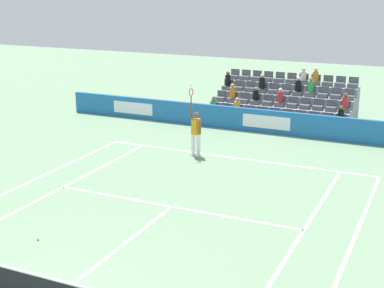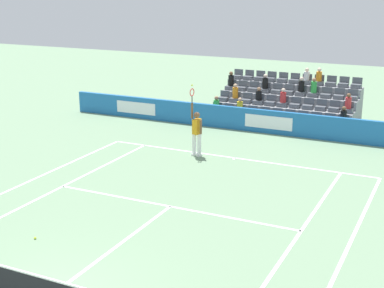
{
  "view_description": "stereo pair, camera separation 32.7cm",
  "coord_description": "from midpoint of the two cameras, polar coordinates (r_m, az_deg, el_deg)",
  "views": [
    {
      "loc": [
        -7.27,
        7.97,
        6.68
      ],
      "look_at": [
        0.75,
        -9.52,
        1.1
      ],
      "focal_mm": 52.55,
      "sensor_mm": 36.0,
      "label": 1
    },
    {
      "loc": [
        -7.57,
        7.83,
        6.68
      ],
      "look_at": [
        0.75,
        -9.52,
        1.1
      ],
      "focal_mm": 52.55,
      "sensor_mm": 36.0,
      "label": 2
    }
  ],
  "objects": [
    {
      "name": "line_baseline",
      "position": [
        22.16,
        4.83,
        -1.42
      ],
      "size": [
        10.97,
        0.1,
        0.01
      ],
      "primitive_type": "cube",
      "color": "white",
      "rests_on": "ground"
    },
    {
      "name": "line_service",
      "position": [
        17.44,
        -1.68,
        -6.35
      ],
      "size": [
        8.23,
        0.1,
        0.01
      ],
      "primitive_type": "cube",
      "color": "white",
      "rests_on": "ground"
    },
    {
      "name": "line_centre_service",
      "position": [
        14.93,
        -7.41,
        -10.55
      ],
      "size": [
        0.1,
        6.4,
        0.01
      ],
      "primitive_type": "cube",
      "color": "white",
      "rests_on": "ground"
    },
    {
      "name": "line_singles_sideline_left",
      "position": [
        19.22,
        -13.33,
        -4.62
      ],
      "size": [
        0.1,
        11.89,
        0.01
      ],
      "primitive_type": "cube",
      "color": "white",
      "rests_on": "ground"
    },
    {
      "name": "line_singles_sideline_right",
      "position": [
        15.72,
        11.17,
        -9.29
      ],
      "size": [
        0.1,
        11.89,
        0.01
      ],
      "primitive_type": "cube",
      "color": "white",
      "rests_on": "ground"
    },
    {
      "name": "line_doubles_sideline_left",
      "position": [
        20.07,
        -16.4,
        -3.95
      ],
      "size": [
        0.1,
        11.89,
        0.01
      ],
      "primitive_type": "cube",
      "color": "white",
      "rests_on": "ground"
    },
    {
      "name": "line_doubles_sideline_right",
      "position": [
        15.49,
        16.14,
        -10.05
      ],
      "size": [
        0.1,
        11.89,
        0.01
      ],
      "primitive_type": "cube",
      "color": "white",
      "rests_on": "ground"
    },
    {
      "name": "line_centre_mark",
      "position": [
        22.07,
        4.73,
        -1.49
      ],
      "size": [
        0.1,
        0.2,
        0.01
      ],
      "primitive_type": "cube",
      "color": "white",
      "rests_on": "ground"
    },
    {
      "name": "sponsor_barrier",
      "position": [
        25.84,
        8.19,
        2.24
      ],
      "size": [
        20.99,
        0.22,
        1.06
      ],
      "color": "#1E66AD",
      "rests_on": "ground"
    },
    {
      "name": "tennis_player",
      "position": [
        22.12,
        0.89,
        1.27
      ],
      "size": [
        0.52,
        0.38,
        2.85
      ],
      "color": "white",
      "rests_on": "ground"
    },
    {
      "name": "stadium_stand",
      "position": [
        28.56,
        9.99,
        3.81
      ],
      "size": [
        6.82,
        3.8,
        2.55
      ],
      "color": "gray",
      "rests_on": "ground"
    },
    {
      "name": "loose_tennis_ball",
      "position": [
        15.86,
        -15.06,
        -9.2
      ],
      "size": [
        0.07,
        0.07,
        0.07
      ],
      "primitive_type": "sphere",
      "color": "#D1E533",
      "rests_on": "ground"
    }
  ]
}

